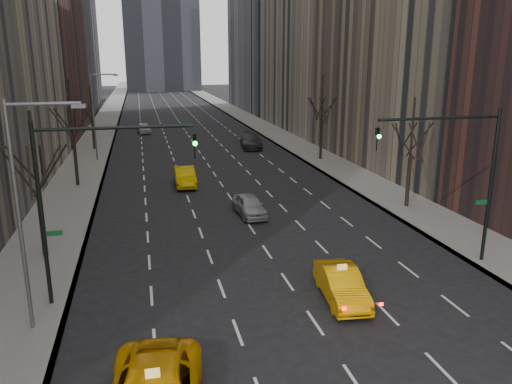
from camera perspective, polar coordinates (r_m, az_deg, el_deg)
sidewalk_left at (r=80.30m, az=-17.17°, el=6.89°), size 4.50×320.00×0.15m
sidewalk_right at (r=82.27m, az=0.23°, el=7.73°), size 4.50×320.00×0.15m
tree_lw_b at (r=28.76m, az=-23.61°, el=0.05°), size 3.36×3.50×7.82m
tree_lw_c at (r=44.23m, az=-20.12°, el=5.68°), size 3.36×3.50×8.74m
tree_lw_d at (r=62.04m, az=-18.22°, el=7.84°), size 3.36×3.50×7.36m
tree_rw_b at (r=37.10m, az=17.21°, el=3.78°), size 3.36×3.50×7.82m
tree_rw_c at (r=53.17m, az=7.50°, el=7.89°), size 3.36×3.50×8.74m
traffic_mast_left at (r=22.14m, az=-19.37°, el=0.99°), size 6.69×0.39×8.00m
traffic_mast_right at (r=26.99m, az=22.70°, el=3.09°), size 6.69×0.39×8.00m
streetlight_near at (r=20.48m, az=-24.76°, el=-0.27°), size 2.83×0.22×9.00m
streetlight_far at (r=54.80m, az=-17.76°, el=9.19°), size 2.83×0.22×9.00m
taxi_sedan at (r=23.03m, az=9.73°, el=-10.38°), size 1.98×4.59×1.47m
silver_sedan_ahead at (r=34.42m, az=-0.74°, el=-1.54°), size 1.97×4.30×1.43m
far_taxi at (r=42.91m, az=-8.13°, el=1.76°), size 1.72×4.80×1.58m
far_suv_grey at (r=60.79m, az=-0.58°, el=5.88°), size 3.18×6.20×1.72m
far_car_white at (r=74.74m, az=-12.70°, el=7.14°), size 2.19×4.46×1.46m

